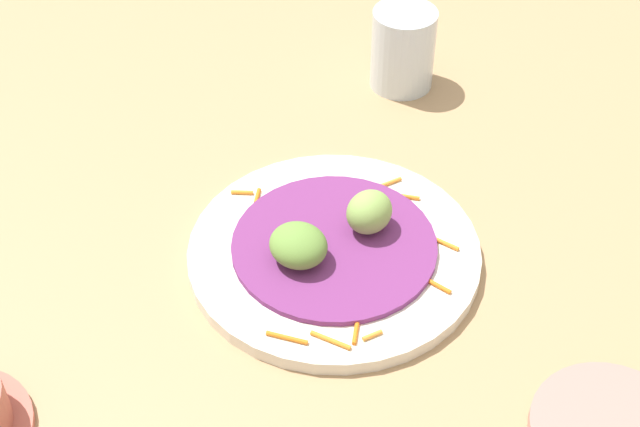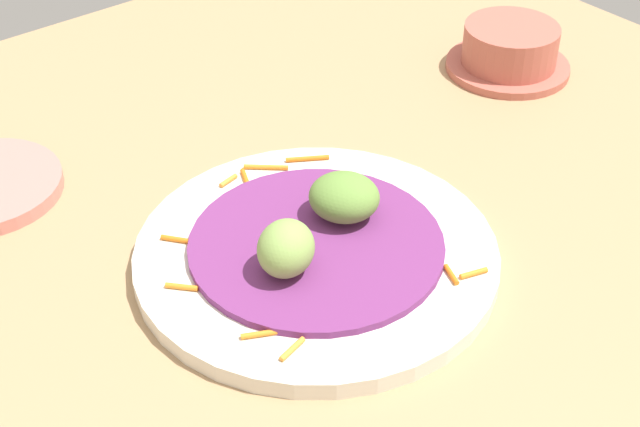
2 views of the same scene
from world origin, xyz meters
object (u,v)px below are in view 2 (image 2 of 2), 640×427
Objects in this scene: guac_scoop_center at (344,197)px; terracotta_bowl at (510,50)px; guac_scoop_left at (286,248)px; main_plate at (316,255)px.

guac_scoop_center reaches higher than terracotta_bowl.
terracotta_bowl is (37.89, 12.31, -1.85)cm from guac_scoop_left.
guac_scoop_left reaches higher than terracotta_bowl.
terracotta_bowl is (30.49, 10.00, -1.58)cm from guac_scoop_center.
guac_scoop_center is at bearing -161.85° from terracotta_bowl.
main_plate is at bearing -162.62° from guac_scoop_center.
main_plate is 36.00cm from terracotta_bowl.
guac_scoop_center is (3.70, 1.16, 3.07)cm from main_plate.
main_plate is at bearing 17.38° from guac_scoop_left.
guac_scoop_left is 7.76cm from guac_scoop_center.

